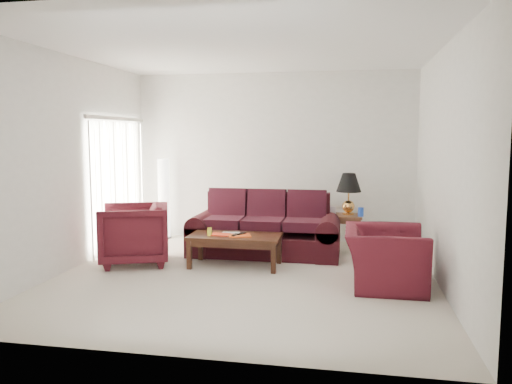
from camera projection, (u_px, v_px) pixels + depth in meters
floor at (244, 277)px, 6.70m from camera, size 5.00×5.00×0.00m
blinds at (118, 184)px, 8.29m from camera, size 0.10×2.00×2.16m
sofa at (264, 225)px, 7.87m from camera, size 2.42×1.18×0.96m
throw_pillow at (245, 202)px, 8.50m from camera, size 0.45×0.22×0.46m
end_table at (346, 232)px, 8.33m from camera, size 0.57×0.57×0.57m
table_lamp at (349, 194)px, 8.30m from camera, size 0.43×0.43×0.69m
clock at (331, 211)px, 8.20m from camera, size 0.15×0.06×0.15m
blue_canister at (361, 212)px, 8.12m from camera, size 0.10×0.10×0.15m
picture_frame at (337, 208)px, 8.49m from camera, size 0.20×0.21×0.05m
floor_lamp at (164, 198)px, 9.12m from camera, size 0.31×0.31×1.48m
armchair_left at (134, 234)px, 7.33m from camera, size 1.24×1.23×0.89m
armchair_right at (385, 258)px, 6.24m from camera, size 0.99×1.13×0.73m
coffee_table at (235, 251)px, 7.20m from camera, size 1.44×0.99×0.46m
magazine_red at (220, 235)px, 7.17m from camera, size 0.27×0.21×0.02m
magazine_white at (230, 233)px, 7.26m from camera, size 0.25×0.19×0.01m
magazine_orange at (240, 235)px, 7.09m from camera, size 0.37×0.32×0.02m
remote_a at (235, 235)px, 7.06m from camera, size 0.07×0.16×0.02m
remote_b at (241, 234)px, 7.14m from camera, size 0.12×0.16×0.02m
yellow_glass at (210, 232)px, 7.12m from camera, size 0.07×0.07×0.12m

